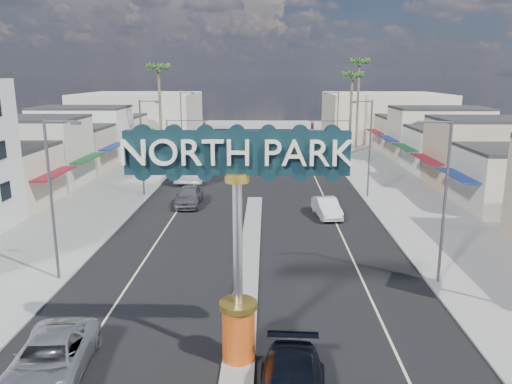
{
  "coord_description": "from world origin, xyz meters",
  "views": [
    {
      "loc": [
        1.1,
        -15.96,
        11.29
      ],
      "look_at": [
        0.46,
        12.38,
        4.59
      ],
      "focal_mm": 35.0,
      "sensor_mm": 36.0,
      "label": 1
    }
  ],
  "objects_px": {
    "streetlight_r_far": "(336,122)",
    "car_parked_left": "(189,196)",
    "streetlight_r_near": "(442,195)",
    "palm_left_far": "(159,73)",
    "streetlight_l_near": "(54,192)",
    "streetlight_l_far": "(183,121)",
    "palm_right_mid": "(352,79)",
    "streetlight_r_mid": "(368,144)",
    "traffic_signal_left": "(182,134)",
    "car_parked_right": "(327,207)",
    "traffic_signal_right": "(335,134)",
    "suv_left": "(50,359)",
    "streetlight_l_mid": "(143,143)",
    "palm_right_far": "(359,67)",
    "gateway_sign": "(237,221)",
    "city_bus": "(198,161)"
  },
  "relations": [
    {
      "from": "traffic_signal_right",
      "to": "streetlight_r_mid",
      "type": "relative_size",
      "value": 0.67
    },
    {
      "from": "suv_left",
      "to": "streetlight_r_mid",
      "type": "bearing_deg",
      "value": 53.97
    },
    {
      "from": "streetlight_l_far",
      "to": "palm_right_far",
      "type": "bearing_deg",
      "value": 21.46
    },
    {
      "from": "streetlight_r_mid",
      "to": "palm_right_mid",
      "type": "bearing_deg",
      "value": 84.36
    },
    {
      "from": "streetlight_r_mid",
      "to": "streetlight_l_far",
      "type": "bearing_deg",
      "value": 133.48
    },
    {
      "from": "traffic_signal_right",
      "to": "streetlight_l_mid",
      "type": "bearing_deg",
      "value": -144.5
    },
    {
      "from": "car_parked_right",
      "to": "suv_left",
      "type": "bearing_deg",
      "value": -127.3
    },
    {
      "from": "streetlight_l_near",
      "to": "palm_right_far",
      "type": "xyz_separation_m",
      "value": [
        25.43,
        52.0,
        7.32
      ]
    },
    {
      "from": "palm_right_mid",
      "to": "streetlight_l_far",
      "type": "bearing_deg",
      "value": -170.31
    },
    {
      "from": "traffic_signal_right",
      "to": "streetlight_l_far",
      "type": "xyz_separation_m",
      "value": [
        -19.62,
        8.01,
        0.79
      ]
    },
    {
      "from": "traffic_signal_right",
      "to": "streetlight_r_far",
      "type": "relative_size",
      "value": 0.67
    },
    {
      "from": "streetlight_l_far",
      "to": "car_parked_right",
      "type": "distance_m",
      "value": 33.39
    },
    {
      "from": "streetlight_l_far",
      "to": "suv_left",
      "type": "height_order",
      "value": "streetlight_l_far"
    },
    {
      "from": "streetlight_r_near",
      "to": "palm_left_far",
      "type": "height_order",
      "value": "palm_left_far"
    },
    {
      "from": "palm_right_mid",
      "to": "palm_right_far",
      "type": "height_order",
      "value": "palm_right_far"
    },
    {
      "from": "streetlight_l_near",
      "to": "palm_right_far",
      "type": "distance_m",
      "value": 58.35
    },
    {
      "from": "streetlight_l_mid",
      "to": "streetlight_r_far",
      "type": "distance_m",
      "value": 30.32
    },
    {
      "from": "traffic_signal_right",
      "to": "streetlight_r_mid",
      "type": "distance_m",
      "value": 14.07
    },
    {
      "from": "traffic_signal_left",
      "to": "traffic_signal_right",
      "type": "bearing_deg",
      "value": 0.0
    },
    {
      "from": "suv_left",
      "to": "car_parked_right",
      "type": "xyz_separation_m",
      "value": [
        13.01,
        22.52,
        -0.04
      ]
    },
    {
      "from": "palm_left_far",
      "to": "car_parked_right",
      "type": "xyz_separation_m",
      "value": [
        18.95,
        -26.77,
        -10.73
      ]
    },
    {
      "from": "streetlight_l_mid",
      "to": "palm_left_far",
      "type": "distance_m",
      "value": 21.16
    },
    {
      "from": "gateway_sign",
      "to": "streetlight_r_near",
      "type": "xyz_separation_m",
      "value": [
        10.43,
        8.02,
        -0.86
      ]
    },
    {
      "from": "traffic_signal_left",
      "to": "suv_left",
      "type": "xyz_separation_m",
      "value": [
        2.13,
        -43.29,
        -3.46
      ]
    },
    {
      "from": "streetlight_l_near",
      "to": "palm_left_far",
      "type": "height_order",
      "value": "palm_left_far"
    },
    {
      "from": "car_parked_right",
      "to": "streetlight_r_mid",
      "type": "bearing_deg",
      "value": 49.26
    },
    {
      "from": "streetlight_r_far",
      "to": "car_parked_left",
      "type": "xyz_separation_m",
      "value": [
        -16.17,
        -25.52,
        -4.19
      ]
    },
    {
      "from": "streetlight_r_near",
      "to": "streetlight_r_far",
      "type": "height_order",
      "value": "same"
    },
    {
      "from": "streetlight_r_mid",
      "to": "traffic_signal_right",
      "type": "bearing_deg",
      "value": 95.1
    },
    {
      "from": "gateway_sign",
      "to": "car_parked_right",
      "type": "bearing_deg",
      "value": 74.34
    },
    {
      "from": "suv_left",
      "to": "car_parked_right",
      "type": "bearing_deg",
      "value": 54.79
    },
    {
      "from": "palm_right_mid",
      "to": "suv_left",
      "type": "bearing_deg",
      "value": -109.94
    },
    {
      "from": "suv_left",
      "to": "streetlight_l_near",
      "type": "bearing_deg",
      "value": 104.75
    },
    {
      "from": "streetlight_l_far",
      "to": "palm_left_far",
      "type": "height_order",
      "value": "palm_left_far"
    },
    {
      "from": "traffic_signal_left",
      "to": "palm_left_far",
      "type": "bearing_deg",
      "value": 122.43
    },
    {
      "from": "streetlight_l_mid",
      "to": "palm_right_far",
      "type": "distance_m",
      "value": 41.53
    },
    {
      "from": "traffic_signal_left",
      "to": "palm_right_mid",
      "type": "bearing_deg",
      "value": 28.42
    },
    {
      "from": "streetlight_l_near",
      "to": "car_parked_right",
      "type": "distance_m",
      "value": 21.49
    },
    {
      "from": "streetlight_l_near",
      "to": "streetlight_l_far",
      "type": "bearing_deg",
      "value": 90.0
    },
    {
      "from": "streetlight_l_mid",
      "to": "palm_right_mid",
      "type": "distance_m",
      "value": 35.44
    },
    {
      "from": "streetlight_l_far",
      "to": "gateway_sign",
      "type": "bearing_deg",
      "value": -78.22
    },
    {
      "from": "car_parked_left",
      "to": "city_bus",
      "type": "height_order",
      "value": "city_bus"
    },
    {
      "from": "palm_left_far",
      "to": "streetlight_r_near",
      "type": "bearing_deg",
      "value": -59.64
    },
    {
      "from": "streetlight_l_near",
      "to": "streetlight_r_near",
      "type": "height_order",
      "value": "same"
    },
    {
      "from": "traffic_signal_right",
      "to": "palm_right_far",
      "type": "xyz_separation_m",
      "value": [
        5.82,
        18.01,
        8.11
      ]
    },
    {
      "from": "streetlight_l_mid",
      "to": "suv_left",
      "type": "bearing_deg",
      "value": -83.43
    },
    {
      "from": "streetlight_r_far",
      "to": "palm_right_mid",
      "type": "height_order",
      "value": "palm_right_mid"
    },
    {
      "from": "streetlight_l_near",
      "to": "car_parked_left",
      "type": "height_order",
      "value": "streetlight_l_near"
    },
    {
      "from": "streetlight_l_far",
      "to": "car_parked_left",
      "type": "distance_m",
      "value": 26.28
    },
    {
      "from": "streetlight_r_mid",
      "to": "palm_right_mid",
      "type": "height_order",
      "value": "palm_right_mid"
    }
  ]
}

